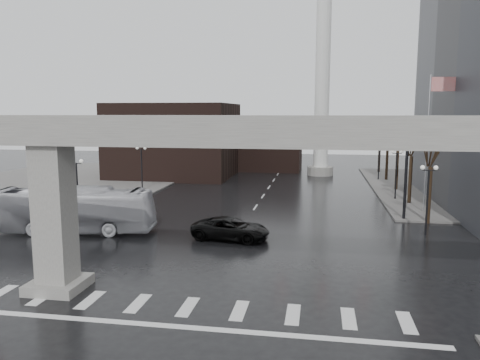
{
  "coord_description": "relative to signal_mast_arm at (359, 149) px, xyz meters",
  "views": [
    {
      "loc": [
        5.76,
        -20.66,
        8.84
      ],
      "look_at": [
        0.77,
        8.78,
        4.5
      ],
      "focal_mm": 35.0,
      "sensor_mm": 36.0,
      "label": 1
    }
  ],
  "objects": [
    {
      "name": "tree_right_2",
      "position": [
        5.54,
        15.22,
        -2.91
      ],
      "size": [
        1.1,
        1.63,
        7.85
      ],
      "color": "black",
      "rests_on": "ground"
    },
    {
      "name": "tree_right_1",
      "position": [
        5.54,
        7.22,
        -2.98
      ],
      "size": [
        1.09,
        1.61,
        7.67
      ],
      "color": "black",
      "rests_on": "ground"
    },
    {
      "name": "sidewalk_nw",
      "position": [
        -34.99,
        17.2,
        -5.75
      ],
      "size": [
        28.0,
        36.0,
        0.15
      ],
      "primitive_type": "cube",
      "color": "#615F5C",
      "rests_on": "ground"
    },
    {
      "name": "elevated_guideway",
      "position": [
        -7.73,
        -18.8,
        1.05
      ],
      "size": [
        48.0,
        2.6,
        8.7
      ],
      "color": "#999791",
      "rests_on": "ground"
    },
    {
      "name": "lamp_left_2",
      "position": [
        -22.49,
        23.2,
        -2.36
      ],
      "size": [
        1.22,
        0.32,
        5.11
      ],
      "color": "black",
      "rests_on": "ground"
    },
    {
      "name": "city_bus",
      "position": [
        -21.14,
        -8.25,
        -4.15
      ],
      "size": [
        12.32,
        4.32,
        3.36
      ],
      "primitive_type": "imported",
      "rotation": [
        0.0,
        0.0,
        1.7
      ],
      "color": "silver",
      "rests_on": "ground"
    },
    {
      "name": "flagpole_assembly",
      "position": [
        6.3,
        3.2,
        1.7
      ],
      "size": [
        2.06,
        0.12,
        12.0
      ],
      "color": "silver",
      "rests_on": "ground"
    },
    {
      "name": "lamp_left_1",
      "position": [
        -22.49,
        9.2,
        -2.36
      ],
      "size": [
        1.22,
        0.32,
        5.11
      ],
      "color": "black",
      "rests_on": "ground"
    },
    {
      "name": "lamp_left_0",
      "position": [
        -22.49,
        -4.8,
        -2.36
      ],
      "size": [
        1.22,
        0.32,
        5.11
      ],
      "color": "black",
      "rests_on": "ground"
    },
    {
      "name": "pickup_truck",
      "position": [
        -9.21,
        -8.12,
        -5.07
      ],
      "size": [
        5.72,
        3.19,
        1.51
      ],
      "primitive_type": "imported",
      "rotation": [
        0.0,
        0.0,
        1.44
      ],
      "color": "black",
      "rests_on": "ground"
    },
    {
      "name": "tree_right_0",
      "position": [
        5.54,
        -0.78,
        -3.04
      ],
      "size": [
        1.09,
        1.58,
        7.5
      ],
      "color": "black",
      "rests_on": "ground"
    },
    {
      "name": "tree_right_4",
      "position": [
        5.54,
        31.22,
        -2.79
      ],
      "size": [
        1.12,
        1.69,
        8.19
      ],
      "color": "black",
      "rests_on": "ground"
    },
    {
      "name": "lamp_right_1",
      "position": [
        4.51,
        9.2,
        -2.36
      ],
      "size": [
        1.22,
        0.32,
        5.11
      ],
      "color": "black",
      "rests_on": "ground"
    },
    {
      "name": "lamp_right_0",
      "position": [
        4.51,
        -4.8,
        -2.36
      ],
      "size": [
        1.22,
        0.32,
        5.11
      ],
      "color": "black",
      "rests_on": "ground"
    },
    {
      "name": "building_far_left",
      "position": [
        -22.99,
        23.2,
        -0.83
      ],
      "size": [
        16.0,
        14.0,
        10.0
      ],
      "primitive_type": "cube",
      "color": "black",
      "rests_on": "ground"
    },
    {
      "name": "signal_mast_arm",
      "position": [
        0.0,
        0.0,
        0.0
      ],
      "size": [
        12.12,
        0.43,
        8.0
      ],
      "color": "black",
      "rests_on": "ground"
    },
    {
      "name": "lamp_right_2",
      "position": [
        4.51,
        23.2,
        -2.36
      ],
      "size": [
        1.22,
        0.32,
        5.11
      ],
      "color": "black",
      "rests_on": "ground"
    },
    {
      "name": "tree_right_3",
      "position": [
        5.54,
        23.22,
        -2.85
      ],
      "size": [
        1.11,
        1.66,
        8.02
      ],
      "color": "black",
      "rests_on": "ground"
    },
    {
      "name": "ground",
      "position": [
        -8.99,
        -18.8,
        -5.83
      ],
      "size": [
        160.0,
        160.0,
        0.0
      ],
      "primitive_type": "plane",
      "color": "black",
      "rests_on": "ground"
    },
    {
      "name": "building_far_mid",
      "position": [
        -10.99,
        33.2,
        -1.83
      ],
      "size": [
        10.0,
        10.0,
        8.0
      ],
      "primitive_type": "cube",
      "color": "black",
      "rests_on": "ground"
    },
    {
      "name": "smokestack",
      "position": [
        -2.99,
        27.2,
        7.52
      ],
      "size": [
        3.6,
        3.6,
        30.0
      ],
      "color": "silver",
      "rests_on": "ground"
    }
  ]
}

